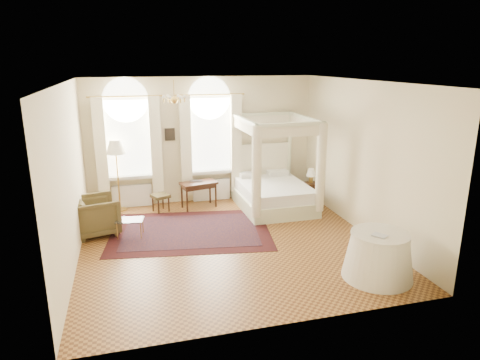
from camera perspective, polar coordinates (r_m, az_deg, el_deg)
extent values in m
plane|color=#98642C|center=(9.07, -1.41, -8.36)|extent=(6.00, 6.00, 0.00)
plane|color=beige|center=(11.41, -5.04, 5.30)|extent=(6.00, 0.00, 6.00)
plane|color=beige|center=(5.79, 5.55, -5.10)|extent=(6.00, 0.00, 6.00)
plane|color=beige|center=(8.38, -21.84, 0.41)|extent=(0.00, 6.00, 6.00)
plane|color=beige|center=(9.66, 16.10, 2.84)|extent=(0.00, 6.00, 6.00)
plane|color=white|center=(8.29, -1.56, 12.95)|extent=(6.00, 6.00, 0.00)
cube|color=white|center=(11.19, -14.69, 5.42)|extent=(1.10, 0.04, 1.90)
cylinder|color=white|center=(11.07, -15.04, 10.26)|extent=(1.10, 0.04, 1.10)
cube|color=white|center=(11.31, -14.34, 0.40)|extent=(1.32, 0.24, 0.08)
cube|color=beige|center=(11.08, -18.05, 3.75)|extent=(0.28, 0.14, 2.60)
cube|color=beige|center=(11.09, -11.13, 4.23)|extent=(0.28, 0.14, 2.60)
cube|color=white|center=(11.47, -14.17, -2.03)|extent=(1.00, 0.12, 0.58)
cube|color=white|center=(11.39, -4.03, 6.07)|extent=(1.10, 0.04, 1.90)
cylinder|color=white|center=(11.27, -4.13, 10.83)|extent=(1.10, 0.04, 1.10)
cube|color=white|center=(11.51, -3.85, 1.13)|extent=(1.32, 0.24, 0.08)
cube|color=beige|center=(11.16, -7.23, 4.48)|extent=(0.28, 0.14, 2.60)
cube|color=beige|center=(11.42, -0.53, 4.85)|extent=(0.28, 0.14, 2.60)
cube|color=white|center=(11.67, -3.83, -1.27)|extent=(1.00, 0.12, 0.58)
cylinder|color=#B48D3C|center=(9.33, -8.82, 11.85)|extent=(0.02, 0.02, 0.40)
sphere|color=#B48D3C|center=(9.35, -8.76, 10.50)|extent=(0.16, 0.16, 0.16)
sphere|color=beige|center=(9.37, -7.42, 10.99)|extent=(0.07, 0.07, 0.07)
sphere|color=beige|center=(9.54, -8.25, 11.05)|extent=(0.07, 0.07, 0.07)
sphere|color=beige|center=(9.52, -9.58, 10.98)|extent=(0.07, 0.07, 0.07)
sphere|color=beige|center=(9.32, -10.15, 10.86)|extent=(0.07, 0.07, 0.07)
sphere|color=beige|center=(9.14, -9.34, 10.80)|extent=(0.07, 0.07, 0.07)
sphere|color=beige|center=(9.17, -7.95, 10.87)|extent=(0.07, 0.07, 0.07)
cube|color=black|center=(11.23, -9.33, 6.02)|extent=(0.26, 0.03, 0.32)
cube|color=black|center=(11.66, 2.03, 7.07)|extent=(0.22, 0.03, 0.26)
cube|color=beige|center=(11.09, 4.51, -2.84)|extent=(1.73, 2.13, 0.36)
cube|color=silver|center=(10.99, 4.54, -1.25)|extent=(1.63, 2.03, 0.28)
cube|color=beige|center=(11.81, 2.90, 2.00)|extent=(1.71, 0.10, 1.21)
cube|color=beige|center=(11.51, -0.81, 2.94)|extent=(0.09, 0.09, 2.31)
cube|color=beige|center=(12.01, 6.55, 3.37)|extent=(0.09, 0.09, 2.31)
cube|color=beige|center=(9.66, 2.22, 0.43)|extent=(0.09, 0.09, 2.31)
cube|color=beige|center=(10.24, 10.71, 1.05)|extent=(0.09, 0.09, 2.31)
cube|color=beige|center=(11.54, 3.03, 8.77)|extent=(1.71, 0.10, 0.08)
cube|color=beige|center=(9.69, 6.80, 7.36)|extent=(1.71, 0.10, 0.08)
cube|color=beige|center=(10.36, 0.59, 8.01)|extent=(0.10, 2.11, 0.08)
cube|color=beige|center=(10.91, 8.71, 8.22)|extent=(0.10, 2.11, 0.08)
cube|color=beige|center=(11.56, 3.02, 8.08)|extent=(1.77, 0.06, 0.28)
cube|color=beige|center=(9.71, 6.77, 6.54)|extent=(1.77, 0.06, 0.28)
cube|color=beige|center=(10.38, 0.59, 7.24)|extent=(0.06, 2.17, 0.28)
cube|color=beige|center=(10.93, 8.68, 7.49)|extent=(0.06, 2.17, 0.28)
cylinder|color=beige|center=(9.63, 2.23, 1.00)|extent=(0.22, 0.22, 2.11)
cylinder|color=beige|center=(10.22, 10.73, 1.60)|extent=(0.22, 0.22, 2.11)
cube|color=#34180E|center=(11.63, 9.19, -1.67)|extent=(0.41, 0.38, 0.53)
cylinder|color=#B48D3C|center=(11.62, 9.43, 0.15)|extent=(0.11, 0.11, 0.18)
cone|color=beige|center=(11.57, 9.47, 1.02)|extent=(0.26, 0.26, 0.20)
cube|color=#34180E|center=(11.02, -5.55, -0.42)|extent=(0.99, 0.67, 0.05)
cube|color=#34180E|center=(11.04, -5.54, -0.83)|extent=(0.88, 0.56, 0.09)
cylinder|color=#34180E|center=(11.14, -7.75, -2.12)|extent=(0.05, 0.05, 0.63)
cylinder|color=#34180E|center=(11.43, -4.02, -1.55)|extent=(0.05, 0.05, 0.63)
cylinder|color=#34180E|center=(10.82, -7.07, -2.64)|extent=(0.05, 0.05, 0.63)
cylinder|color=#34180E|center=(11.11, -3.24, -2.04)|extent=(0.05, 0.05, 0.63)
imported|color=black|center=(11.11, -5.90, -0.09)|extent=(0.34, 0.23, 0.03)
cube|color=#40391B|center=(10.93, -10.57, -2.10)|extent=(0.51, 0.51, 0.08)
cylinder|color=#34180E|center=(10.81, -10.80, -3.56)|extent=(0.04, 0.04, 0.37)
cylinder|color=#34180E|center=(10.94, -9.47, -3.25)|extent=(0.04, 0.04, 0.37)
cylinder|color=#34180E|center=(11.05, -11.54, -3.17)|extent=(0.04, 0.04, 0.37)
cylinder|color=#34180E|center=(11.18, -10.23, -2.87)|extent=(0.04, 0.04, 0.37)
imported|color=#473B1E|center=(9.88, -18.64, -4.52)|extent=(1.12, 1.10, 0.85)
cube|color=silver|center=(9.54, -14.50, -5.17)|extent=(0.63, 0.50, 0.02)
cylinder|color=#B48D3C|center=(9.50, -16.06, -6.60)|extent=(0.02, 0.02, 0.38)
cylinder|color=#B48D3C|center=(9.42, -13.08, -6.59)|extent=(0.02, 0.02, 0.38)
cylinder|color=#B48D3C|center=(9.80, -15.70, -5.89)|extent=(0.02, 0.02, 0.38)
cylinder|color=#B48D3C|center=(9.72, -12.82, -5.87)|extent=(0.02, 0.02, 0.38)
cylinder|color=#B48D3C|center=(11.37, -15.65, -3.80)|extent=(0.32, 0.32, 0.03)
cylinder|color=#B48D3C|center=(11.14, -15.94, -0.01)|extent=(0.04, 0.04, 1.59)
cone|color=beige|center=(10.95, -16.27, 4.27)|extent=(0.47, 0.47, 0.34)
cube|color=#380E0D|center=(9.71, -6.58, -6.76)|extent=(3.83, 3.01, 0.01)
cube|color=black|center=(9.71, -6.59, -6.73)|extent=(3.21, 2.39, 0.01)
cone|color=silver|center=(7.95, 17.96, -9.66)|extent=(1.23, 1.23, 0.79)
cylinder|color=silver|center=(7.79, 18.22, -6.88)|extent=(1.00, 1.00, 0.04)
imported|color=black|center=(7.56, 17.82, -7.27)|extent=(0.28, 0.30, 0.02)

